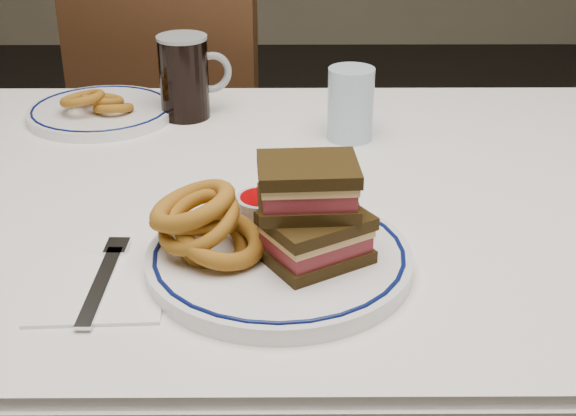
{
  "coord_description": "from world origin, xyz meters",
  "views": [
    {
      "loc": [
        0.01,
        -0.98,
        1.21
      ],
      "look_at": [
        0.02,
        -0.19,
        0.81
      ],
      "focal_mm": 50.0,
      "sensor_mm": 36.0,
      "label": 1
    }
  ],
  "objects_px": {
    "beer_mug": "(186,76)",
    "far_plate": "(101,111)",
    "reuben_sandwich": "(312,212)",
    "main_plate": "(279,258)",
    "chair_far": "(185,133)"
  },
  "relations": [
    {
      "from": "beer_mug",
      "to": "far_plate",
      "type": "bearing_deg",
      "value": -179.61
    },
    {
      "from": "main_plate",
      "to": "chair_far",
      "type": "bearing_deg",
      "value": 102.84
    },
    {
      "from": "chair_far",
      "to": "far_plate",
      "type": "bearing_deg",
      "value": -97.32
    },
    {
      "from": "beer_mug",
      "to": "far_plate",
      "type": "distance_m",
      "value": 0.16
    },
    {
      "from": "far_plate",
      "to": "main_plate",
      "type": "bearing_deg",
      "value": -58.67
    },
    {
      "from": "main_plate",
      "to": "far_plate",
      "type": "distance_m",
      "value": 0.57
    },
    {
      "from": "chair_far",
      "to": "main_plate",
      "type": "height_order",
      "value": "chair_far"
    },
    {
      "from": "beer_mug",
      "to": "far_plate",
      "type": "xyz_separation_m",
      "value": [
        -0.14,
        -0.0,
        -0.06
      ]
    },
    {
      "from": "chair_far",
      "to": "beer_mug",
      "type": "distance_m",
      "value": 0.61
    },
    {
      "from": "reuben_sandwich",
      "to": "far_plate",
      "type": "bearing_deg",
      "value": 123.76
    },
    {
      "from": "main_plate",
      "to": "beer_mug",
      "type": "xyz_separation_m",
      "value": [
        -0.15,
        0.49,
        0.06
      ]
    },
    {
      "from": "chair_far",
      "to": "main_plate",
      "type": "relative_size",
      "value": 3.2
    },
    {
      "from": "reuben_sandwich",
      "to": "beer_mug",
      "type": "relative_size",
      "value": 0.99
    },
    {
      "from": "reuben_sandwich",
      "to": "far_plate",
      "type": "relative_size",
      "value": 0.56
    },
    {
      "from": "main_plate",
      "to": "far_plate",
      "type": "height_order",
      "value": "main_plate"
    }
  ]
}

